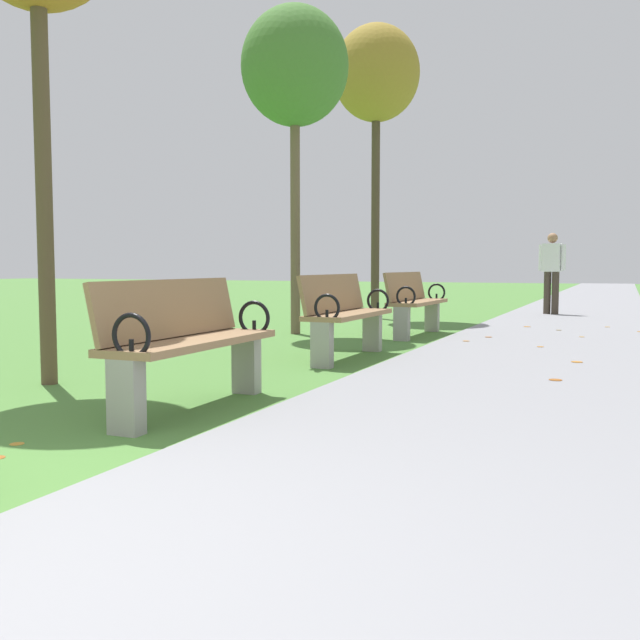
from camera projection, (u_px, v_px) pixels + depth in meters
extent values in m
cube|color=gray|center=(587.00, 304.00, 18.29)|extent=(2.66, 44.00, 0.02)
cube|color=#93704C|center=(194.00, 342.00, 4.86)|extent=(0.46, 1.61, 0.05)
cube|color=#93704C|center=(170.00, 308.00, 4.91)|extent=(0.14, 1.60, 0.40)
cube|color=#99968E|center=(126.00, 397.00, 4.19)|extent=(0.20, 0.12, 0.45)
cube|color=#99968E|center=(246.00, 364.00, 5.56)|extent=(0.20, 0.12, 0.45)
torus|color=black|center=(131.00, 336.00, 4.12)|extent=(0.27, 0.03, 0.27)
cylinder|color=black|center=(132.00, 349.00, 4.13)|extent=(0.03, 0.03, 0.12)
torus|color=black|center=(254.00, 318.00, 5.52)|extent=(0.27, 0.03, 0.27)
cylinder|color=black|center=(254.00, 328.00, 5.53)|extent=(0.03, 0.03, 0.12)
cube|color=#93704C|center=(349.00, 314.00, 7.58)|extent=(0.44, 1.60, 0.05)
cube|color=#93704C|center=(333.00, 293.00, 7.63)|extent=(0.13, 1.60, 0.40)
cube|color=#99968E|center=(322.00, 345.00, 6.92)|extent=(0.20, 0.12, 0.45)
cube|color=#99968E|center=(372.00, 332.00, 8.27)|extent=(0.20, 0.12, 0.45)
torus|color=black|center=(327.00, 308.00, 6.85)|extent=(0.27, 0.03, 0.27)
cylinder|color=black|center=(327.00, 316.00, 6.85)|extent=(0.03, 0.03, 0.12)
torus|color=black|center=(378.00, 301.00, 8.24)|extent=(0.27, 0.03, 0.27)
cylinder|color=black|center=(378.00, 307.00, 8.25)|extent=(0.03, 0.03, 0.12)
cube|color=#93704C|center=(418.00, 302.00, 10.07)|extent=(0.47, 1.61, 0.05)
cube|color=#93704C|center=(405.00, 286.00, 10.13)|extent=(0.16, 1.60, 0.40)
cube|color=#99968E|center=(402.00, 324.00, 9.42)|extent=(0.20, 0.12, 0.45)
cube|color=#99968E|center=(432.00, 317.00, 10.76)|extent=(0.20, 0.12, 0.45)
torus|color=black|center=(406.00, 296.00, 9.35)|extent=(0.27, 0.04, 0.27)
cylinder|color=black|center=(406.00, 302.00, 9.35)|extent=(0.03, 0.03, 0.12)
torus|color=black|center=(437.00, 292.00, 10.73)|extent=(0.27, 0.04, 0.27)
cylinder|color=black|center=(437.00, 298.00, 10.73)|extent=(0.03, 0.03, 0.12)
cylinder|color=brown|center=(44.00, 183.00, 5.88)|extent=(0.13, 0.13, 3.34)
cylinder|color=brown|center=(295.00, 221.00, 10.27)|extent=(0.14, 0.14, 3.28)
ellipsoid|color=#477A33|center=(295.00, 66.00, 10.11)|extent=(1.53, 1.53, 1.68)
cylinder|color=#4C3D2D|center=(375.00, 212.00, 13.32)|extent=(0.16, 0.16, 3.97)
ellipsoid|color=olive|center=(376.00, 73.00, 13.12)|extent=(1.60, 1.60, 1.76)
cylinder|color=#3D3328|center=(547.00, 293.00, 14.36)|extent=(0.14, 0.14, 0.85)
cylinder|color=#3D3328|center=(555.00, 293.00, 14.27)|extent=(0.14, 0.14, 0.85)
cube|color=white|center=(552.00, 258.00, 14.26)|extent=(0.38, 0.28, 0.56)
sphere|color=#9E7051|center=(553.00, 238.00, 14.23)|extent=(0.20, 0.20, 0.20)
cylinder|color=white|center=(541.00, 258.00, 14.38)|extent=(0.09, 0.09, 0.52)
cylinder|color=white|center=(563.00, 258.00, 14.14)|extent=(0.09, 0.09, 0.52)
cylinder|color=#AD6B23|center=(577.00, 362.00, 7.20)|extent=(0.15, 0.15, 0.00)
cylinder|color=#AD6B23|center=(540.00, 347.00, 8.55)|extent=(0.09, 0.09, 0.00)
cylinder|color=#BC842D|center=(608.00, 327.00, 11.30)|extent=(0.11, 0.11, 0.00)
cylinder|color=#AD6B23|center=(527.00, 327.00, 11.35)|extent=(0.15, 0.15, 0.00)
cylinder|color=#93511E|center=(489.00, 337.00, 9.70)|extent=(0.14, 0.14, 0.00)
cylinder|color=#AD6B23|center=(466.00, 341.00, 9.19)|extent=(0.12, 0.12, 0.00)
cylinder|color=brown|center=(559.00, 330.00, 10.73)|extent=(0.09, 0.09, 0.00)
cylinder|color=#93511E|center=(556.00, 380.00, 6.07)|extent=(0.14, 0.14, 0.00)
cylinder|color=#BC842D|center=(17.00, 444.00, 3.98)|extent=(0.11, 0.11, 0.00)
cylinder|color=#93511E|center=(253.00, 361.00, 7.44)|extent=(0.09, 0.09, 0.00)
cylinder|color=#BC842D|center=(582.00, 337.00, 9.72)|extent=(0.09, 0.09, 0.00)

